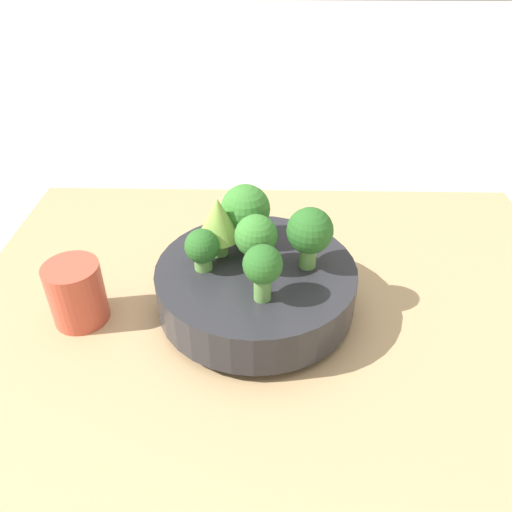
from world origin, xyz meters
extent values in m
plane|color=beige|center=(0.00, 0.00, 0.00)|extent=(6.00, 6.00, 0.00)
cube|color=tan|center=(0.00, 0.00, 0.02)|extent=(0.93, 0.80, 0.04)
cylinder|color=#28282D|center=(-0.03, 0.03, 0.05)|extent=(0.13, 0.13, 0.01)
cylinder|color=#28282D|center=(-0.03, 0.03, 0.08)|extent=(0.28, 0.28, 0.06)
cylinder|color=#609347|center=(-0.02, -0.03, 0.13)|extent=(0.02, 0.02, 0.04)
sphere|color=#286023|center=(-0.02, -0.03, 0.17)|extent=(0.05, 0.05, 0.05)
cylinder|color=#7AB256|center=(-0.08, 0.07, 0.13)|extent=(0.02, 0.02, 0.03)
cone|color=#84AD47|center=(-0.08, 0.07, 0.17)|extent=(0.06, 0.06, 0.06)
cylinder|color=#609347|center=(-0.05, 0.10, 0.13)|extent=(0.03, 0.03, 0.03)
sphere|color=#387A2D|center=(-0.05, 0.10, 0.17)|extent=(0.07, 0.07, 0.07)
cylinder|color=#7AB256|center=(-0.03, 0.03, 0.13)|extent=(0.02, 0.02, 0.03)
sphere|color=#387A2D|center=(-0.03, 0.03, 0.17)|extent=(0.06, 0.06, 0.06)
cylinder|color=#6BA34C|center=(0.04, 0.04, 0.13)|extent=(0.02, 0.02, 0.04)
sphere|color=#286023|center=(0.04, 0.04, 0.17)|extent=(0.06, 0.06, 0.06)
cylinder|color=#6BA34C|center=(-0.10, 0.03, 0.12)|extent=(0.02, 0.02, 0.02)
sphere|color=#286023|center=(-0.10, 0.03, 0.15)|extent=(0.05, 0.05, 0.05)
cylinder|color=#C64C38|center=(-0.28, 0.01, 0.08)|extent=(0.08, 0.08, 0.09)
camera|label=1|loc=(-0.02, -0.51, 0.52)|focal=35.00mm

